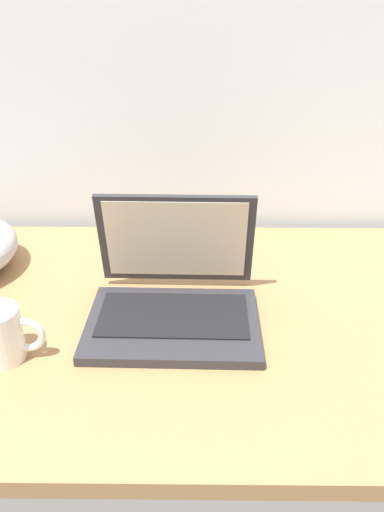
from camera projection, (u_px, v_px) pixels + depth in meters
name	position (u px, v px, depth m)	size (l,w,h in m)	color
desk	(210.00, 318.00, 0.97)	(1.60, 0.76, 0.03)	#A87A4C
laptop	(174.00, 294.00, 0.93)	(0.31, 0.27, 0.21)	#2D2D33
coffee_mug	(0.00, 334.00, 0.82)	(0.12, 0.08, 0.09)	white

